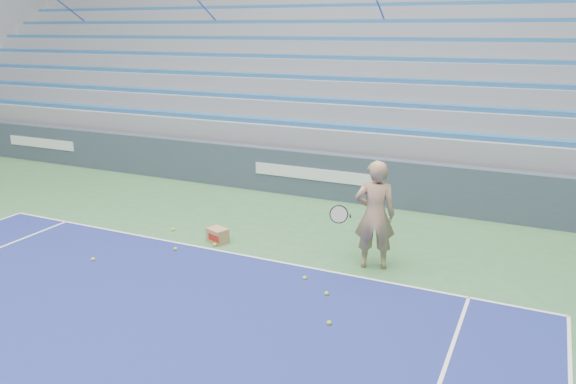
% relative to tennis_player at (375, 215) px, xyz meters
% --- Properties ---
extents(sponsor_barrier, '(30.00, 0.32, 1.10)m').
position_rel_tennis_player_xyz_m(sponsor_barrier, '(-2.43, 3.48, -0.39)').
color(sponsor_barrier, '#354150').
rests_on(sponsor_barrier, ground).
extents(bleachers, '(31.00, 9.15, 7.30)m').
position_rel_tennis_player_xyz_m(bleachers, '(-2.44, 9.20, 1.42)').
color(bleachers, gray).
rests_on(bleachers, ground).
extents(tennis_player, '(1.00, 0.94, 1.88)m').
position_rel_tennis_player_xyz_m(tennis_player, '(0.00, 0.00, 0.00)').
color(tennis_player, tan).
rests_on(tennis_player, ground).
extents(ball_box, '(0.45, 0.40, 0.28)m').
position_rel_tennis_player_xyz_m(ball_box, '(-3.03, -0.15, -0.80)').
color(ball_box, '#A47A4F').
rests_on(ball_box, ground).
extents(tennis_ball_0, '(0.07, 0.07, 0.07)m').
position_rel_tennis_player_xyz_m(tennis_ball_0, '(-3.51, -0.83, -0.91)').
color(tennis_ball_0, '#BBD92C').
rests_on(tennis_ball_0, ground).
extents(tennis_ball_1, '(0.07, 0.07, 0.07)m').
position_rel_tennis_player_xyz_m(tennis_ball_1, '(-4.54, -1.85, -0.91)').
color(tennis_ball_1, '#BBD92C').
rests_on(tennis_ball_1, ground).
extents(tennis_ball_2, '(0.07, 0.07, 0.07)m').
position_rel_tennis_player_xyz_m(tennis_ball_2, '(0.04, -2.17, -0.91)').
color(tennis_ball_2, '#BBD92C').
rests_on(tennis_ball_2, ground).
extents(tennis_ball_3, '(0.07, 0.07, 0.07)m').
position_rel_tennis_player_xyz_m(tennis_ball_3, '(-0.85, -0.98, -0.91)').
color(tennis_ball_3, '#BBD92C').
rests_on(tennis_ball_3, ground).
extents(tennis_ball_4, '(0.07, 0.07, 0.07)m').
position_rel_tennis_player_xyz_m(tennis_ball_4, '(-4.18, 0.01, -0.91)').
color(tennis_ball_4, '#BBD92C').
rests_on(tennis_ball_4, ground).
extents(tennis_ball_5, '(0.07, 0.07, 0.07)m').
position_rel_tennis_player_xyz_m(tennis_ball_5, '(-0.32, -1.35, -0.91)').
color(tennis_ball_5, '#BBD92C').
rests_on(tennis_ball_5, ground).
extents(tennis_ball_6, '(0.07, 0.07, 0.07)m').
position_rel_tennis_player_xyz_m(tennis_ball_6, '(-2.97, -0.35, -0.91)').
color(tennis_ball_6, '#BBD92C').
rests_on(tennis_ball_6, ground).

